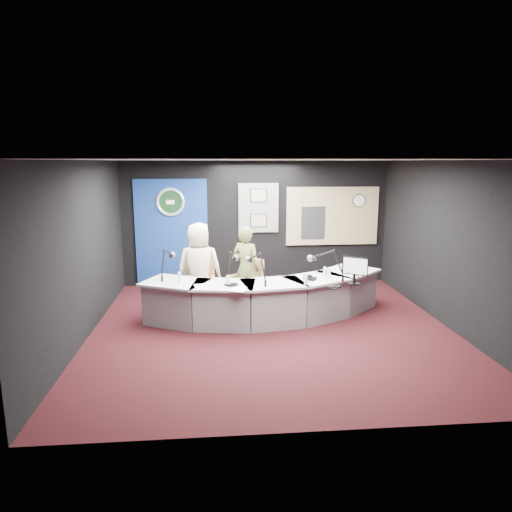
{
  "coord_description": "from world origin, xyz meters",
  "views": [
    {
      "loc": [
        -0.92,
        -7.23,
        2.78
      ],
      "look_at": [
        -0.2,
        0.8,
        1.1
      ],
      "focal_mm": 32.0,
      "sensor_mm": 36.0,
      "label": 1
    }
  ],
  "objects": [
    {
      "name": "person_man",
      "position": [
        -1.23,
        1.08,
        0.84
      ],
      "size": [
        0.83,
        0.55,
        1.69
      ],
      "primitive_type": "imported",
      "rotation": [
        0.0,
        0.0,
        3.12
      ],
      "color": "beige",
      "rests_on": "ground"
    },
    {
      "name": "draped_jacket",
      "position": [
        -1.3,
        1.33,
        0.62
      ],
      "size": [
        0.51,
        0.19,
        0.7
      ],
      "primitive_type": "cube",
      "rotation": [
        0.0,
        0.0,
        -0.19
      ],
      "color": "gray",
      "rests_on": "armchair_left"
    },
    {
      "name": "backdrop_panel",
      "position": [
        -1.9,
        2.97,
        1.25
      ],
      "size": [
        1.6,
        0.05,
        2.3
      ],
      "primitive_type": "cube",
      "color": "navy",
      "rests_on": "wall_back"
    },
    {
      "name": "computer_monitor",
      "position": [
        1.38,
        -0.01,
        1.07
      ],
      "size": [
        0.36,
        0.26,
        0.29
      ],
      "primitive_type": "cube",
      "rotation": [
        0.0,
        0.0,
        -0.61
      ],
      "color": "black",
      "rests_on": "broadcast_desk"
    },
    {
      "name": "framed_photo_upper",
      "position": [
        0.05,
        2.94,
        2.03
      ],
      "size": [
        0.34,
        0.02,
        0.27
      ],
      "primitive_type": "cube",
      "color": "#7D755B",
      "rests_on": "pinboard"
    },
    {
      "name": "boom_mic_c",
      "position": [
        -0.24,
        0.28,
        1.05
      ],
      "size": [
        0.37,
        0.69,
        0.6
      ],
      "primitive_type": null,
      "color": "black",
      "rests_on": "broadcast_desk"
    },
    {
      "name": "headphones_near",
      "position": [
        1.0,
        -0.18,
        0.77
      ],
      "size": [
        0.21,
        0.21,
        0.03
      ],
      "primitive_type": "torus",
      "color": "black",
      "rests_on": "broadcast_desk"
    },
    {
      "name": "wall_clock",
      "position": [
        2.35,
        2.94,
        1.9
      ],
      "size": [
        0.28,
        0.01,
        0.28
      ],
      "primitive_type": "cylinder",
      "rotation": [
        1.57,
        0.0,
        0.0
      ],
      "color": "white",
      "rests_on": "booth_window_frame"
    },
    {
      "name": "framed_photo_lower",
      "position": [
        0.05,
        2.94,
        1.47
      ],
      "size": [
        0.34,
        0.02,
        0.27
      ],
      "primitive_type": "cube",
      "color": "#7D755B",
      "rests_on": "pinboard"
    },
    {
      "name": "wall_back",
      "position": [
        0.0,
        3.0,
        1.4
      ],
      "size": [
        6.0,
        0.02,
        2.8
      ],
      "primitive_type": "cube",
      "color": "black",
      "rests_on": "ground"
    },
    {
      "name": "ground",
      "position": [
        0.0,
        0.0,
        0.0
      ],
      "size": [
        6.0,
        6.0,
        0.0
      ],
      "primitive_type": "plane",
      "color": "black",
      "rests_on": "ground"
    },
    {
      "name": "wall_right",
      "position": [
        3.0,
        0.0,
        1.4
      ],
      "size": [
        0.02,
        6.0,
        2.8
      ],
      "primitive_type": "cube",
      "color": "black",
      "rests_on": "ground"
    },
    {
      "name": "seal_center",
      "position": [
        -1.9,
        2.94,
        1.9
      ],
      "size": [
        0.48,
        0.01,
        0.48
      ],
      "primitive_type": "cylinder",
      "rotation": [
        1.57,
        0.0,
        0.0
      ],
      "color": "black",
      "rests_on": "backdrop_panel"
    },
    {
      "name": "paper_stack",
      "position": [
        -1.18,
        0.1,
        0.75
      ],
      "size": [
        0.26,
        0.32,
        0.0
      ],
      "primitive_type": "cube",
      "rotation": [
        0.0,
        0.0,
        0.23
      ],
      "color": "white",
      "rests_on": "broadcast_desk"
    },
    {
      "name": "ceiling",
      "position": [
        0.0,
        0.0,
        2.8
      ],
      "size": [
        6.0,
        6.0,
        0.02
      ],
      "primitive_type": "cube",
      "color": "silver",
      "rests_on": "ground"
    },
    {
      "name": "person_woman",
      "position": [
        -0.35,
        1.14,
        0.8
      ],
      "size": [
        0.7,
        0.65,
        1.6
      ],
      "primitive_type": "imported",
      "rotation": [
        0.0,
        0.0,
        2.53
      ],
      "color": "#5B6535",
      "rests_on": "ground"
    },
    {
      "name": "water_bottles",
      "position": [
        0.01,
        0.3,
        0.84
      ],
      "size": [
        3.19,
        0.59,
        0.18
      ],
      "primitive_type": null,
      "color": "silver",
      "rests_on": "broadcast_desk"
    },
    {
      "name": "armchair_right",
      "position": [
        -0.35,
        1.14,
        0.44
      ],
      "size": [
        0.69,
        0.69,
        0.88
      ],
      "primitive_type": null,
      "rotation": [
        0.0,
        0.0,
        -0.91
      ],
      "color": "tan",
      "rests_on": "ground"
    },
    {
      "name": "agency_seal",
      "position": [
        -1.9,
        2.93,
        1.9
      ],
      "size": [
        0.63,
        0.07,
        0.63
      ],
      "primitive_type": "torus",
      "rotation": [
        1.57,
        0.0,
        0.0
      ],
      "color": "silver",
      "rests_on": "backdrop_panel"
    },
    {
      "name": "headphones_far",
      "position": [
        -0.68,
        0.11,
        0.77
      ],
      "size": [
        0.21,
        0.21,
        0.03
      ],
      "primitive_type": "torus",
      "color": "black",
      "rests_on": "broadcast_desk"
    },
    {
      "name": "wall_left",
      "position": [
        -3.0,
        0.0,
        1.4
      ],
      "size": [
        0.02,
        6.0,
        2.8
      ],
      "primitive_type": "cube",
      "color": "black",
      "rests_on": "ground"
    },
    {
      "name": "boom_mic_a",
      "position": [
        -1.78,
        0.77,
        1.05
      ],
      "size": [
        0.26,
        0.72,
        0.6
      ],
      "primitive_type": null,
      "color": "black",
      "rests_on": "broadcast_desk"
    },
    {
      "name": "pinboard",
      "position": [
        0.05,
        2.97,
        1.75
      ],
      "size": [
        0.9,
        0.04,
        1.1
      ],
      "primitive_type": "cube",
      "color": "slate",
      "rests_on": "wall_back"
    },
    {
      "name": "equipment_rack",
      "position": [
        1.3,
        2.94,
        1.4
      ],
      "size": [
        0.55,
        0.02,
        0.75
      ],
      "primitive_type": "cube",
      "color": "black",
      "rests_on": "booth_window_frame"
    },
    {
      "name": "wall_front",
      "position": [
        0.0,
        -3.0,
        1.4
      ],
      "size": [
        6.0,
        0.02,
        2.8
      ],
      "primitive_type": "cube",
      "color": "black",
      "rests_on": "ground"
    },
    {
      "name": "notepad",
      "position": [
        -0.56,
        -0.14,
        0.75
      ],
      "size": [
        0.28,
        0.34,
        0.0
      ],
      "primitive_type": "cube",
      "rotation": [
        0.0,
        0.0,
        -0.25
      ],
      "color": "white",
      "rests_on": "broadcast_desk"
    },
    {
      "name": "broadcast_desk",
      "position": [
        -0.05,
        0.55,
        0.38
      ],
      "size": [
        4.5,
        1.9,
        0.75
      ],
      "primitive_type": null,
      "color": "#B0B1B4",
      "rests_on": "ground"
    },
    {
      "name": "desk_phone",
      "position": [
        0.71,
        0.36,
        0.78
      ],
      "size": [
        0.24,
        0.23,
        0.05
      ],
      "primitive_type": "cube",
      "rotation": [
        0.0,
        0.0,
        -0.65
      ],
      "color": "black",
      "rests_on": "broadcast_desk"
    },
    {
      "name": "boom_mic_d",
      "position": [
        1.0,
        0.39,
        1.05
      ],
      "size": [
        0.62,
        0.48,
        0.6
      ],
      "primitive_type": null,
      "color": "black",
      "rests_on": "broadcast_desk"
    },
    {
      "name": "boom_mic_b",
      "position": [
        -0.65,
        0.4,
        1.05
      ],
      "size": [
        0.27,
        0.72,
        0.6
      ],
      "primitive_type": null,
      "color": "black",
      "rests_on": "broadcast_desk"
    },
    {
      "name": "booth_glow",
      "position": [
        1.75,
        2.96,
        1.55
      ],
      "size": [
        2.0,
        0.02,
        1.2
      ],
      "primitive_type": "cube",
      "color": "#FFEFA1",
      "rests_on": "booth_window_frame"
    },
    {
      "name": "armchair_left",
      "position": [
        -1.23,
        1.08,
        0.43
      ],
      "size": [
        0.56,
        0.56,
        0.86
      ],
      "primitive_type": null,
      "rotation": [
        0.0,
        0.0,
        -0.19
      ],
      "color": "tan",
      "rests_on": "ground"
    },
    {
      "name": "booth_window_frame",
      "position": [
        1.75,
        2.97,
        1.55
      ],
      "size": [
        2.12,
        0.06,
        1.32
      ],
      "primitive_type": "cube",
      "color": "#9D8962",
      "rests_on": "wall_back"
    }
  ]
}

